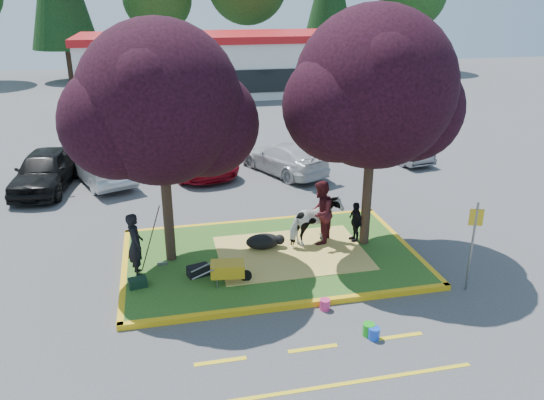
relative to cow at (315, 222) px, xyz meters
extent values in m
plane|color=#424244|center=(-1.44, -0.47, -0.85)|extent=(90.00, 90.00, 0.00)
cube|color=#25561A|center=(-1.44, -0.47, -0.77)|extent=(8.00, 5.00, 0.15)
cube|color=gold|center=(-1.44, -3.05, -0.77)|extent=(8.30, 0.16, 0.15)
cube|color=gold|center=(-1.44, 2.11, -0.77)|extent=(8.30, 0.16, 0.15)
cube|color=gold|center=(-5.52, -0.47, -0.77)|extent=(0.16, 5.30, 0.15)
cube|color=gold|center=(2.64, -0.47, -0.77)|extent=(0.16, 5.30, 0.15)
cube|color=#EBD461|center=(-0.84, -0.47, -0.69)|extent=(4.20, 3.00, 0.01)
cylinder|color=black|center=(-4.24, -0.07, 1.07)|extent=(0.28, 0.28, 3.53)
sphere|color=black|center=(-4.24, -0.07, 3.71)|extent=(4.20, 4.20, 4.20)
sphere|color=black|center=(-3.09, 0.13, 3.08)|extent=(2.86, 2.86, 2.86)
sphere|color=black|center=(-5.29, -0.37, 3.33)|extent=(2.86, 2.86, 2.86)
cylinder|color=black|center=(1.46, -0.27, 1.15)|extent=(0.28, 0.28, 3.70)
sphere|color=black|center=(1.46, -0.27, 3.92)|extent=(4.40, 4.40, 4.40)
sphere|color=black|center=(2.67, -0.07, 3.26)|extent=(2.99, 2.99, 2.99)
sphere|color=black|center=(0.36, -0.57, 3.53)|extent=(2.99, 2.99, 2.99)
cube|color=yellow|center=(-3.44, -4.67, -0.84)|extent=(1.10, 0.12, 0.01)
cube|color=yellow|center=(-1.44, -4.67, -0.84)|extent=(1.10, 0.12, 0.01)
cube|color=yellow|center=(0.56, -4.67, -0.84)|extent=(1.10, 0.12, 0.01)
cube|color=yellow|center=(-1.44, -5.87, -0.84)|extent=(6.00, 0.10, 0.01)
cube|color=silver|center=(0.56, 27.53, 1.15)|extent=(20.00, 8.00, 4.00)
cube|color=#B21316|center=(0.56, 27.53, 3.30)|extent=(20.40, 8.40, 0.50)
cube|color=black|center=(0.56, 23.48, 0.55)|extent=(19.00, 0.10, 1.60)
cylinder|color=black|center=(-11.44, 36.53, 1.11)|extent=(0.44, 0.44, 3.92)
cylinder|color=black|center=(-3.44, 38.03, 0.69)|extent=(0.44, 0.44, 3.08)
cylinder|color=black|center=(4.56, 37.03, 0.97)|extent=(0.44, 0.44, 3.64)
cylinder|color=black|center=(12.56, 37.53, 0.90)|extent=(0.44, 0.44, 3.50)
cylinder|color=black|center=(20.56, 36.53, 0.76)|extent=(0.44, 0.44, 3.22)
imported|color=silver|center=(0.00, 0.00, 0.00)|extent=(1.81, 1.37, 1.39)
ellipsoid|color=black|center=(-1.58, 0.01, -0.48)|extent=(1.05, 0.65, 0.44)
imported|color=black|center=(-5.14, -0.78, 0.17)|extent=(0.56, 0.72, 1.74)
imported|color=#451319|center=(0.16, 0.05, 0.27)|extent=(1.10, 1.18, 1.93)
imported|color=black|center=(1.23, -0.07, -0.08)|extent=(0.37, 0.75, 1.24)
cylinder|color=black|center=(-2.40, -1.77, -0.54)|extent=(0.31, 0.10, 0.31)
cylinder|color=slate|center=(-3.17, -1.96, -0.59)|extent=(0.04, 0.04, 0.22)
cylinder|color=slate|center=(-3.17, -1.58, -0.59)|extent=(0.04, 0.04, 0.22)
cube|color=#C19216|center=(-2.87, -1.77, -0.28)|extent=(0.92, 0.62, 0.34)
cylinder|color=slate|center=(-3.52, -1.96, -0.27)|extent=(0.56, 0.11, 0.29)
cylinder|color=slate|center=(-3.52, -1.58, -0.27)|extent=(0.56, 0.11, 0.29)
cube|color=black|center=(-3.58, -1.21, -0.55)|extent=(0.63, 0.45, 0.29)
cube|color=black|center=(-5.14, -1.47, -0.58)|extent=(0.50, 0.37, 0.24)
cylinder|color=slate|center=(3.11, -3.17, 0.36)|extent=(0.06, 0.06, 2.41)
cube|color=gold|center=(3.11, -3.17, 1.18)|extent=(0.33, 0.14, 0.43)
cylinder|color=#19A41C|center=(-0.09, -4.47, -0.70)|extent=(0.29, 0.29, 0.29)
cylinder|color=#D62F6D|center=(-0.73, -3.27, -0.71)|extent=(0.30, 0.30, 0.27)
cylinder|color=blue|center=(-0.03, -4.62, -0.71)|extent=(0.27, 0.27, 0.28)
imported|color=black|center=(-8.72, 7.21, -0.07)|extent=(2.38, 4.74, 1.55)
imported|color=#ADB0B6|center=(-6.73, 7.71, -0.10)|extent=(3.15, 4.79, 1.49)
imported|color=maroon|center=(-2.87, 8.41, -0.10)|extent=(3.71, 5.84, 1.50)
imported|color=silver|center=(0.80, 7.20, -0.20)|extent=(3.50, 4.81, 1.30)
imported|color=#57595F|center=(6.47, 7.96, -0.24)|extent=(1.89, 3.87, 1.22)
camera|label=1|loc=(-4.34, -13.72, 6.27)|focal=35.00mm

